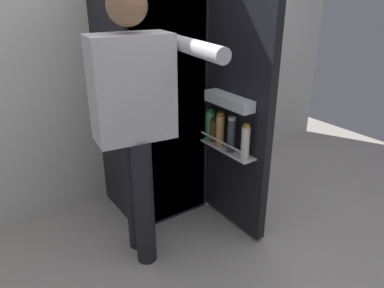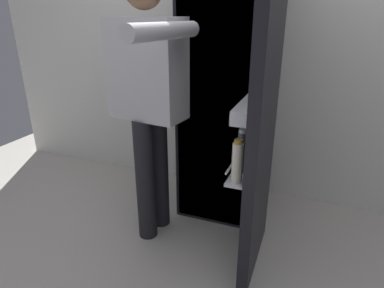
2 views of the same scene
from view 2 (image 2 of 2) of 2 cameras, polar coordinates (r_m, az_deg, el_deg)
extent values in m
plane|color=#B7B2A8|center=(2.20, 1.96, -17.07)|extent=(5.34, 5.34, 0.00)
cube|color=silver|center=(2.56, 9.16, 19.47)|extent=(4.40, 0.10, 2.58)
cube|color=black|center=(2.28, 6.73, 9.43)|extent=(0.59, 0.57, 1.80)
cube|color=white|center=(2.02, 4.68, 7.90)|extent=(0.55, 0.01, 1.76)
cube|color=white|center=(2.03, 5.18, 11.80)|extent=(0.51, 0.09, 0.01)
cube|color=black|center=(1.67, 12.42, 4.51)|extent=(0.06, 0.58, 1.73)
cube|color=white|center=(1.79, 9.12, -4.23)|extent=(0.10, 0.45, 0.01)
cylinder|color=silver|center=(1.78, 7.80, -2.24)|extent=(0.01, 0.43, 0.01)
cube|color=white|center=(1.68, 9.78, 5.95)|extent=(0.09, 0.38, 0.07)
cylinder|color=#333842|center=(1.71, 8.78, -1.42)|extent=(0.05, 0.05, 0.21)
cylinder|color=silver|center=(1.67, 9.00, 2.23)|extent=(0.05, 0.05, 0.02)
cylinder|color=tan|center=(1.81, 9.56, -0.18)|extent=(0.06, 0.06, 0.21)
cylinder|color=#996623|center=(1.77, 9.79, 3.29)|extent=(0.05, 0.05, 0.02)
cylinder|color=brown|center=(1.90, 10.53, -0.20)|extent=(0.06, 0.06, 0.15)
cylinder|color=black|center=(1.87, 10.71, 2.23)|extent=(0.05, 0.05, 0.02)
cylinder|color=#EDE5CC|center=(1.60, 7.89, -3.31)|extent=(0.05, 0.05, 0.20)
cylinder|color=#B78933|center=(1.55, 8.10, 0.41)|extent=(0.04, 0.04, 0.02)
cylinder|color=green|center=(1.92, 10.59, 0.93)|extent=(0.07, 0.07, 0.20)
cylinder|color=#195B28|center=(1.88, 10.82, 4.09)|extent=(0.05, 0.05, 0.02)
cylinder|color=black|center=(2.20, -5.72, -4.83)|extent=(0.12, 0.12, 0.80)
cylinder|color=black|center=(2.08, -8.13, -6.48)|extent=(0.12, 0.12, 0.80)
cube|color=silver|center=(1.93, -7.81, 12.72)|extent=(0.46, 0.28, 0.57)
cylinder|color=silver|center=(2.11, -4.23, 12.96)|extent=(0.08, 0.08, 0.53)
cylinder|color=silver|center=(1.58, -4.84, 19.04)|extent=(0.15, 0.54, 0.08)
camera|label=1|loc=(1.75, -74.95, 13.15)|focal=34.09mm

